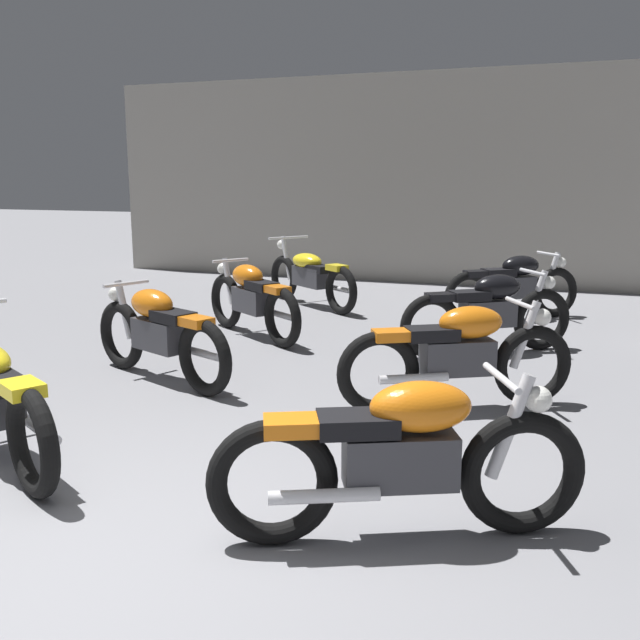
{
  "coord_description": "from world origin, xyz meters",
  "views": [
    {
      "loc": [
        2.2,
        -2.4,
        1.85
      ],
      "look_at": [
        0.0,
        3.6,
        0.55
      ],
      "focal_mm": 39.69,
      "sensor_mm": 36.0,
      "label": 1
    }
  ],
  "objects_px": {
    "motorcycle_left_row_1": "(159,332)",
    "motorcycle_left_row_2": "(252,298)",
    "motorcycle_right_row_2": "(489,311)",
    "motorcycle_right_row_3": "(514,285)",
    "motorcycle_left_row_3": "(310,275)",
    "motorcycle_right_row_0": "(402,455)",
    "motorcycle_right_row_1": "(459,354)"
  },
  "relations": [
    {
      "from": "motorcycle_right_row_2",
      "to": "motorcycle_right_row_3",
      "type": "height_order",
      "value": "same"
    },
    {
      "from": "motorcycle_right_row_1",
      "to": "motorcycle_left_row_3",
      "type": "bearing_deg",
      "value": 125.24
    },
    {
      "from": "motorcycle_right_row_0",
      "to": "motorcycle_left_row_3",
      "type": "bearing_deg",
      "value": 114.9
    },
    {
      "from": "motorcycle_left_row_2",
      "to": "motorcycle_left_row_1",
      "type": "bearing_deg",
      "value": -90.07
    },
    {
      "from": "motorcycle_left_row_2",
      "to": "motorcycle_right_row_0",
      "type": "height_order",
      "value": "same"
    },
    {
      "from": "motorcycle_left_row_1",
      "to": "motorcycle_right_row_2",
      "type": "xyz_separation_m",
      "value": [
        2.69,
        2.08,
        0.0
      ]
    },
    {
      "from": "motorcycle_right_row_1",
      "to": "motorcycle_left_row_2",
      "type": "bearing_deg",
      "value": 145.91
    },
    {
      "from": "motorcycle_right_row_1",
      "to": "motorcycle_right_row_3",
      "type": "height_order",
      "value": "same"
    },
    {
      "from": "motorcycle_left_row_1",
      "to": "motorcycle_right_row_0",
      "type": "height_order",
      "value": "same"
    },
    {
      "from": "motorcycle_left_row_1",
      "to": "motorcycle_right_row_3",
      "type": "xyz_separation_m",
      "value": [
        2.77,
        4.03,
        0.0
      ]
    },
    {
      "from": "motorcycle_left_row_3",
      "to": "motorcycle_right_row_3",
      "type": "height_order",
      "value": "motorcycle_left_row_3"
    },
    {
      "from": "motorcycle_left_row_1",
      "to": "motorcycle_left_row_2",
      "type": "relative_size",
      "value": 1.1
    },
    {
      "from": "motorcycle_left_row_1",
      "to": "motorcycle_left_row_2",
      "type": "xyz_separation_m",
      "value": [
        0.0,
        1.95,
        0.0
      ]
    },
    {
      "from": "motorcycle_right_row_0",
      "to": "motorcycle_right_row_3",
      "type": "relative_size",
      "value": 1.12
    },
    {
      "from": "motorcycle_left_row_1",
      "to": "motorcycle_left_row_2",
      "type": "distance_m",
      "value": 1.95
    },
    {
      "from": "motorcycle_left_row_2",
      "to": "motorcycle_left_row_3",
      "type": "bearing_deg",
      "value": 91.98
    },
    {
      "from": "motorcycle_left_row_2",
      "to": "motorcycle_right_row_1",
      "type": "height_order",
      "value": "same"
    },
    {
      "from": "motorcycle_left_row_2",
      "to": "motorcycle_right_row_3",
      "type": "xyz_separation_m",
      "value": [
        2.77,
        2.08,
        0.0
      ]
    },
    {
      "from": "motorcycle_left_row_1",
      "to": "motorcycle_right_row_1",
      "type": "relative_size",
      "value": 1.06
    },
    {
      "from": "motorcycle_left_row_1",
      "to": "motorcycle_left_row_3",
      "type": "distance_m",
      "value": 4.05
    },
    {
      "from": "motorcycle_right_row_0",
      "to": "motorcycle_right_row_3",
      "type": "height_order",
      "value": "same"
    },
    {
      "from": "motorcycle_right_row_0",
      "to": "motorcycle_right_row_2",
      "type": "bearing_deg",
      "value": 91.03
    },
    {
      "from": "motorcycle_right_row_1",
      "to": "motorcycle_right_row_2",
      "type": "bearing_deg",
      "value": 90.11
    },
    {
      "from": "motorcycle_right_row_0",
      "to": "motorcycle_right_row_3",
      "type": "distance_m",
      "value": 6.1
    },
    {
      "from": "motorcycle_right_row_2",
      "to": "motorcycle_right_row_3",
      "type": "xyz_separation_m",
      "value": [
        0.08,
        1.95,
        0.0
      ]
    },
    {
      "from": "motorcycle_right_row_3",
      "to": "motorcycle_right_row_1",
      "type": "bearing_deg",
      "value": -91.11
    },
    {
      "from": "motorcycle_left_row_3",
      "to": "motorcycle_right_row_1",
      "type": "distance_m",
      "value": 4.8
    },
    {
      "from": "motorcycle_right_row_1",
      "to": "motorcycle_right_row_2",
      "type": "xyz_separation_m",
      "value": [
        -0.0,
        1.96,
        0.0
      ]
    },
    {
      "from": "motorcycle_right_row_3",
      "to": "motorcycle_left_row_3",
      "type": "bearing_deg",
      "value": 179.7
    },
    {
      "from": "motorcycle_left_row_1",
      "to": "motorcycle_left_row_3",
      "type": "height_order",
      "value": "motorcycle_left_row_3"
    },
    {
      "from": "motorcycle_left_row_3",
      "to": "motorcycle_right_row_2",
      "type": "height_order",
      "value": "motorcycle_left_row_3"
    },
    {
      "from": "motorcycle_left_row_2",
      "to": "motorcycle_right_row_1",
      "type": "relative_size",
      "value": 0.96
    }
  ]
}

